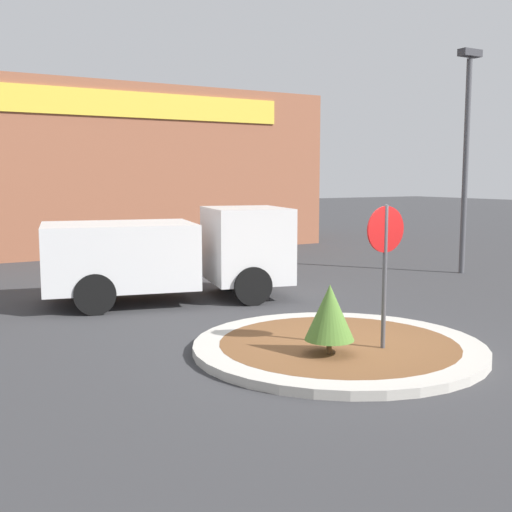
# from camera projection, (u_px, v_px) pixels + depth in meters

# --- Properties ---
(ground_plane) EXTENTS (120.00, 120.00, 0.00)m
(ground_plane) POSITION_uv_depth(u_px,v_px,m) (338.00, 351.00, 10.40)
(ground_plane) COLOR #38383A
(traffic_island) EXTENTS (4.71, 4.71, 0.14)m
(traffic_island) POSITION_uv_depth(u_px,v_px,m) (338.00, 347.00, 10.39)
(traffic_island) COLOR #BCB7AD
(traffic_island) RESTS_ON ground_plane
(stop_sign) EXTENTS (0.72, 0.07, 2.39)m
(stop_sign) POSITION_uv_depth(u_px,v_px,m) (385.00, 252.00, 9.89)
(stop_sign) COLOR #4C4C51
(stop_sign) RESTS_ON ground_plane
(island_shrub) EXTENTS (0.76, 0.76, 1.07)m
(island_shrub) POSITION_uv_depth(u_px,v_px,m) (330.00, 312.00, 9.65)
(island_shrub) COLOR brown
(island_shrub) RESTS_ON traffic_island
(utility_truck) EXTENTS (5.79, 3.39, 2.10)m
(utility_truck) POSITION_uv_depth(u_px,v_px,m) (169.00, 252.00, 14.49)
(utility_truck) COLOR silver
(utility_truck) RESTS_ON ground_plane
(storefront_building) EXTENTS (15.31, 6.07, 6.14)m
(storefront_building) POSITION_uv_depth(u_px,v_px,m) (120.00, 170.00, 25.60)
(storefront_building) COLOR #93563D
(storefront_building) RESTS_ON ground_plane
(light_pole) EXTENTS (0.70, 0.30, 6.37)m
(light_pole) POSITION_uv_depth(u_px,v_px,m) (466.00, 144.00, 18.37)
(light_pole) COLOR #4C4C51
(light_pole) RESTS_ON ground_plane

